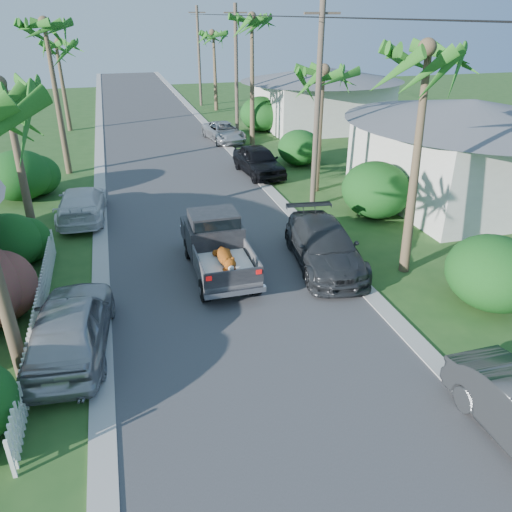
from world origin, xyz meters
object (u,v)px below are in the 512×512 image
object	(u,v)px
palm_r_a	(432,50)
utility_pole_c	(236,73)
house_right_near	(465,155)
parked_car_lf	(82,204)
palm_r_d	(214,33)
parked_car_rd	(224,132)
utility_pole_d	(199,56)
parked_car_rm	(324,246)
palm_l_b	(3,85)
palm_r_b	(323,71)
palm_l_c	(44,23)
palm_l_d	(56,42)
parked_car_rf	(259,161)
utility_pole_b	(317,108)
parked_car_ln	(71,326)
palm_r_c	(252,18)
house_right_far	(321,100)
pickup_truck	(216,242)

from	to	relation	value
palm_r_a	utility_pole_c	bearing A→B (deg)	91.82
house_right_near	parked_car_lf	bearing A→B (deg)	172.69
palm_r_d	parked_car_rd	bearing A→B (deg)	-99.25
utility_pole_d	utility_pole_c	bearing A→B (deg)	-90.00
parked_car_rm	house_right_near	distance (m)	10.70
palm_l_b	utility_pole_c	bearing A→B (deg)	52.22
palm_r_b	palm_r_d	size ratio (longest dim) A/B	0.90
utility_pole_d	house_right_near	bearing A→B (deg)	-76.57
palm_l_c	palm_l_d	distance (m)	12.10
parked_car_lf	palm_l_d	world-z (taller)	palm_l_d
parked_car_rm	parked_car_lf	distance (m)	11.32
parked_car_rf	utility_pole_b	distance (m)	6.90
palm_r_b	palm_r_d	distance (m)	25.01
palm_l_d	palm_r_b	world-z (taller)	palm_l_d
palm_l_b	palm_r_b	bearing A→B (deg)	12.62
parked_car_rd	parked_car_rm	bearing A→B (deg)	-98.77
palm_l_d	palm_l_c	bearing A→B (deg)	-87.61
parked_car_ln	utility_pole_b	world-z (taller)	utility_pole_b
parked_car_rm	parked_car_ln	distance (m)	9.14
palm_r_d	utility_pole_b	xyz separation A→B (m)	(-0.90, -27.00, -2.14)
palm_r_c	house_right_far	xyz separation A→B (m)	(6.80, 4.00, -5.99)
utility_pole_c	parked_car_rf	bearing A→B (deg)	-96.51
palm_l_b	house_right_near	size ratio (longest dim) A/B	0.82
house_right_far	palm_r_d	bearing A→B (deg)	123.02
parked_car_rf	palm_r_a	size ratio (longest dim) A/B	0.54
palm_l_d	palm_r_a	world-z (taller)	palm_r_a
parked_car_lf	palm_l_d	size ratio (longest dim) A/B	0.64
palm_l_d	palm_r_d	xyz separation A→B (m)	(13.00, 6.00, 0.29)
palm_l_b	house_right_far	world-z (taller)	palm_l_b
parked_car_rf	parked_car_rd	xyz separation A→B (m)	(-0.10, 8.66, -0.15)
palm_l_c	house_right_near	xyz separation A→B (m)	(19.00, -10.00, -5.69)
palm_r_b	utility_pole_d	world-z (taller)	utility_pole_d
parked_car_ln	parked_car_lf	bearing A→B (deg)	-84.31
parked_car_lf	palm_r_b	distance (m)	12.75
utility_pole_b	parked_car_rm	bearing A→B (deg)	-108.04
palm_l_b	utility_pole_b	size ratio (longest dim) A/B	0.82
parked_car_rm	utility_pole_c	bearing A→B (deg)	92.21
palm_l_d	palm_r_a	distance (m)	30.80
house_right_far	palm_l_d	bearing A→B (deg)	168.41
palm_l_c	utility_pole_b	distance (m)	15.05
palm_l_c	house_right_far	bearing A→B (deg)	22.83
palm_r_c	palm_l_d	bearing A→B (deg)	147.79
pickup_truck	palm_r_a	size ratio (longest dim) A/B	0.59
parked_car_rd	palm_r_b	world-z (taller)	palm_r_b
utility_pole_b	utility_pole_c	distance (m)	15.00
parked_car_lf	utility_pole_b	bearing A→B (deg)	175.82
pickup_truck	palm_l_c	xyz separation A→B (m)	(-5.82, 14.06, 6.90)
parked_car_ln	parked_car_lf	distance (m)	10.27
pickup_truck	palm_r_d	bearing A→B (deg)	78.23
palm_r_a	utility_pole_b	distance (m)	7.58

